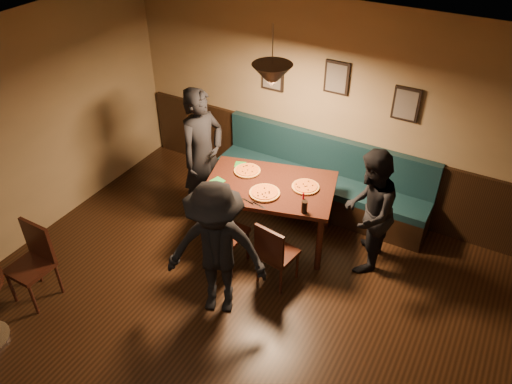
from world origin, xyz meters
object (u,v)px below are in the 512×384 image
(diner_right, at_px, (369,212))
(booth_bench, at_px, (320,178))
(chair_near_left, at_px, (226,232))
(diner_left, at_px, (203,156))
(cafe_chair_far, at_px, (29,266))
(tabasco_bottle, at_px, (303,195))
(soda_glass, at_px, (304,207))
(diner_front, at_px, (216,251))
(chair_near_right, at_px, (278,252))
(dining_table, at_px, (269,212))

(diner_right, bearing_deg, booth_bench, -137.02)
(chair_near_left, bearing_deg, diner_right, 30.48)
(diner_left, bearing_deg, cafe_chair_far, 172.17)
(cafe_chair_far, bearing_deg, diner_right, -141.54)
(diner_right, bearing_deg, tabasco_bottle, -81.60)
(cafe_chair_far, bearing_deg, soda_glass, -140.56)
(diner_left, height_order, tabasco_bottle, diner_left)
(tabasco_bottle, bearing_deg, diner_front, -108.35)
(chair_near_right, height_order, diner_right, diner_right)
(tabasco_bottle, relative_size, cafe_chair_far, 0.11)
(dining_table, relative_size, diner_front, 0.95)
(booth_bench, xyz_separation_m, diner_right, (0.92, -0.79, 0.29))
(chair_near_right, xyz_separation_m, diner_left, (-1.45, 0.67, 0.49))
(diner_right, distance_m, soda_glass, 0.76)
(dining_table, relative_size, chair_near_left, 1.60)
(dining_table, height_order, diner_left, diner_left)
(diner_front, xyz_separation_m, soda_glass, (0.53, 1.02, 0.09))
(soda_glass, relative_size, tabasco_bottle, 1.39)
(dining_table, xyz_separation_m, chair_near_right, (0.45, -0.63, 0.02))
(soda_glass, bearing_deg, diner_front, -117.16)
(booth_bench, xyz_separation_m, chair_near_right, (0.15, -1.55, -0.06))
(dining_table, height_order, tabasco_bottle, tabasco_bottle)
(chair_near_left, relative_size, chair_near_right, 1.12)
(tabasco_bottle, bearing_deg, booth_bench, 100.26)
(dining_table, bearing_deg, tabasco_bottle, -22.83)
(chair_near_right, bearing_deg, cafe_chair_far, -136.22)
(dining_table, relative_size, diner_right, 0.99)
(diner_left, bearing_deg, chair_near_left, -120.21)
(soda_glass, bearing_deg, tabasco_bottle, 116.94)
(chair_near_right, relative_size, soda_glass, 5.88)
(booth_bench, bearing_deg, diner_right, -40.62)
(diner_left, distance_m, tabasco_bottle, 1.49)
(chair_near_left, bearing_deg, tabasco_bottle, 42.08)
(diner_right, bearing_deg, diner_left, -93.97)
(chair_near_right, relative_size, tabasco_bottle, 8.16)
(diner_right, distance_m, cafe_chair_far, 3.84)
(booth_bench, relative_size, chair_near_right, 3.42)
(chair_near_right, distance_m, diner_front, 0.87)
(soda_glass, relative_size, cafe_chair_far, 0.16)
(chair_near_left, height_order, chair_near_right, chair_near_left)
(diner_left, bearing_deg, diner_right, -75.54)
(diner_right, relative_size, tabasco_bottle, 14.74)
(booth_bench, relative_size, diner_left, 1.61)
(diner_front, bearing_deg, tabasco_bottle, 50.39)
(dining_table, distance_m, cafe_chair_far, 2.85)
(tabasco_bottle, bearing_deg, soda_glass, -63.06)
(chair_near_right, distance_m, soda_glass, 0.60)
(booth_bench, xyz_separation_m, cafe_chair_far, (-2.11, -3.12, -0.03))
(booth_bench, height_order, chair_near_right, booth_bench)
(dining_table, height_order, chair_near_right, chair_near_right)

